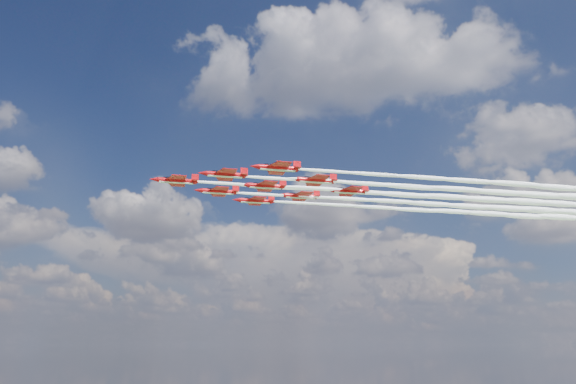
# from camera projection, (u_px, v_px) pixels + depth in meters

# --- Properties ---
(jet_lead) EXTENTS (89.86, 51.40, 2.77)m
(jet_lead) POSITION_uv_depth(u_px,v_px,m) (368.00, 192.00, 140.03)
(jet_lead) COLOR red
(jet_row2_port) EXTENTS (89.86, 51.40, 2.77)m
(jet_row2_port) POSITION_uv_depth(u_px,v_px,m) (420.00, 187.00, 135.37)
(jet_row2_port) COLOR red
(jet_row2_starb) EXTENTS (89.86, 51.40, 2.77)m
(jet_row2_starb) POSITION_uv_depth(u_px,v_px,m) (396.00, 202.00, 149.13)
(jet_row2_starb) COLOR red
(jet_row3_port) EXTENTS (89.86, 51.40, 2.77)m
(jet_row3_port) POSITION_uv_depth(u_px,v_px,m) (475.00, 181.00, 130.70)
(jet_row3_port) COLOR red
(jet_row3_centre) EXTENTS (89.86, 51.40, 2.77)m
(jet_row3_centre) POSITION_uv_depth(u_px,v_px,m) (445.00, 197.00, 144.47)
(jet_row3_centre) COLOR red
(jet_row3_starb) EXTENTS (89.86, 51.40, 2.77)m
(jet_row3_starb) POSITION_uv_depth(u_px,v_px,m) (420.00, 210.00, 158.23)
(jet_row3_starb) COLOR red
(jet_row4_port) EXTENTS (89.86, 51.40, 2.77)m
(jet_row4_port) POSITION_uv_depth(u_px,v_px,m) (498.00, 192.00, 139.80)
(jet_row4_port) COLOR red
(jet_row4_starb) EXTENTS (89.86, 51.40, 2.77)m
(jet_row4_starb) POSITION_uv_depth(u_px,v_px,m) (467.00, 206.00, 153.56)
(jet_row4_starb) COLOR red
(jet_tail) EXTENTS (89.86, 51.40, 2.77)m
(jet_tail) POSITION_uv_depth(u_px,v_px,m) (518.00, 201.00, 148.90)
(jet_tail) COLOR red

